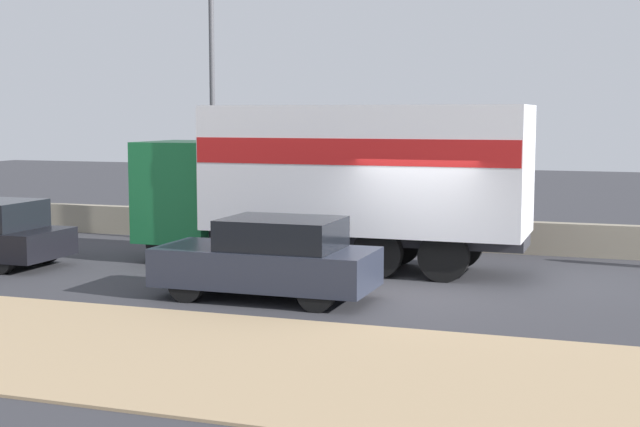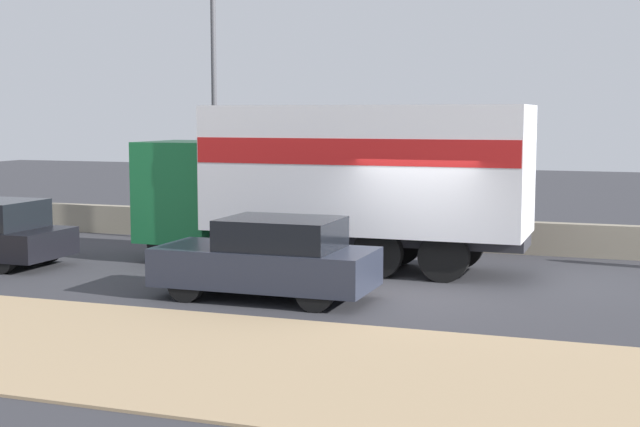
# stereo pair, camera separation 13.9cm
# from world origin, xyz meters

# --- Properties ---
(ground_plane) EXTENTS (80.00, 80.00, 0.00)m
(ground_plane) POSITION_xyz_m (0.00, 0.00, 0.00)
(ground_plane) COLOR #38383D
(dirt_shoulder_foreground) EXTENTS (60.00, 4.87, 0.04)m
(dirt_shoulder_foreground) POSITION_xyz_m (0.00, -5.31, 0.02)
(dirt_shoulder_foreground) COLOR tan
(dirt_shoulder_foreground) RESTS_ON ground_plane
(stone_wall_backdrop) EXTENTS (60.00, 0.35, 0.79)m
(stone_wall_backdrop) POSITION_xyz_m (0.00, 5.75, 0.40)
(stone_wall_backdrop) COLOR gray
(stone_wall_backdrop) RESTS_ON ground_plane
(street_lamp) EXTENTS (0.56, 0.28, 6.97)m
(street_lamp) POSITION_xyz_m (-6.34, 4.91, 4.03)
(street_lamp) COLOR #4C4C51
(street_lamp) RESTS_ON ground_plane
(box_truck) EXTENTS (8.78, 2.47, 3.60)m
(box_truck) POSITION_xyz_m (-1.99, 2.32, 2.12)
(box_truck) COLOR #196B38
(box_truck) RESTS_ON ground_plane
(car_hatchback) EXTENTS (4.03, 1.75, 1.52)m
(car_hatchback) POSITION_xyz_m (-2.18, -1.32, 0.76)
(car_hatchback) COLOR #282D3D
(car_hatchback) RESTS_ON ground_plane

